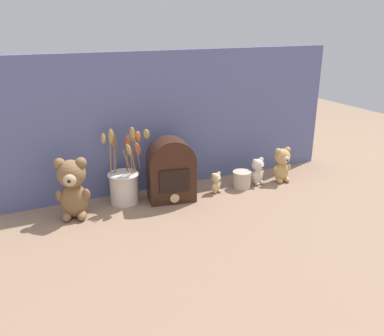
{
  "coord_description": "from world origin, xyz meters",
  "views": [
    {
      "loc": [
        -0.65,
        -1.38,
        0.69
      ],
      "look_at": [
        0.0,
        0.02,
        0.12
      ],
      "focal_mm": 38.0,
      "sensor_mm": 36.0,
      "label": 1
    }
  ],
  "objects_px": {
    "teddy_bear_large": "(73,187)",
    "teddy_bear_small": "(258,171)",
    "vintage_radio": "(171,170)",
    "decorative_tin_tall": "(242,179)",
    "flower_vase": "(124,182)",
    "teddy_bear_medium": "(282,164)",
    "teddy_bear_tiny": "(216,182)"
  },
  "relations": [
    {
      "from": "flower_vase",
      "to": "vintage_radio",
      "type": "bearing_deg",
      "value": -16.08
    },
    {
      "from": "vintage_radio",
      "to": "decorative_tin_tall",
      "type": "height_order",
      "value": "vintage_radio"
    },
    {
      "from": "flower_vase",
      "to": "decorative_tin_tall",
      "type": "distance_m",
      "value": 0.51
    },
    {
      "from": "teddy_bear_small",
      "to": "flower_vase",
      "type": "xyz_separation_m",
      "value": [
        -0.59,
        0.06,
        0.03
      ]
    },
    {
      "from": "teddy_bear_medium",
      "to": "flower_vase",
      "type": "distance_m",
      "value": 0.7
    },
    {
      "from": "teddy_bear_large",
      "to": "vintage_radio",
      "type": "xyz_separation_m",
      "value": [
        0.38,
        -0.0,
        0.01
      ]
    },
    {
      "from": "teddy_bear_medium",
      "to": "teddy_bear_small",
      "type": "distance_m",
      "value": 0.12
    },
    {
      "from": "teddy_bear_large",
      "to": "flower_vase",
      "type": "bearing_deg",
      "value": 13.53
    },
    {
      "from": "teddy_bear_small",
      "to": "vintage_radio",
      "type": "distance_m",
      "value": 0.41
    },
    {
      "from": "teddy_bear_large",
      "to": "decorative_tin_tall",
      "type": "bearing_deg",
      "value": -1.36
    },
    {
      "from": "teddy_bear_medium",
      "to": "teddy_bear_tiny",
      "type": "xyz_separation_m",
      "value": [
        -0.33,
        0.01,
        -0.04
      ]
    },
    {
      "from": "teddy_bear_large",
      "to": "flower_vase",
      "type": "height_order",
      "value": "flower_vase"
    },
    {
      "from": "teddy_bear_large",
      "to": "teddy_bear_small",
      "type": "height_order",
      "value": "teddy_bear_large"
    },
    {
      "from": "decorative_tin_tall",
      "to": "teddy_bear_small",
      "type": "bearing_deg",
      "value": 4.82
    },
    {
      "from": "vintage_radio",
      "to": "flower_vase",
      "type": "bearing_deg",
      "value": 163.92
    },
    {
      "from": "decorative_tin_tall",
      "to": "teddy_bear_tiny",
      "type": "bearing_deg",
      "value": -179.79
    },
    {
      "from": "vintage_radio",
      "to": "decorative_tin_tall",
      "type": "xyz_separation_m",
      "value": [
        0.32,
        -0.01,
        -0.09
      ]
    },
    {
      "from": "teddy_bear_tiny",
      "to": "vintage_radio",
      "type": "height_order",
      "value": "vintage_radio"
    },
    {
      "from": "teddy_bear_small",
      "to": "decorative_tin_tall",
      "type": "distance_m",
      "value": 0.09
    },
    {
      "from": "teddy_bear_tiny",
      "to": "flower_vase",
      "type": "relative_size",
      "value": 0.29
    },
    {
      "from": "teddy_bear_medium",
      "to": "vintage_radio",
      "type": "relative_size",
      "value": 0.62
    },
    {
      "from": "teddy_bear_large",
      "to": "teddy_bear_small",
      "type": "xyz_separation_m",
      "value": [
        0.79,
        -0.01,
        -0.06
      ]
    },
    {
      "from": "teddy_bear_tiny",
      "to": "decorative_tin_tall",
      "type": "distance_m",
      "value": 0.13
    },
    {
      "from": "teddy_bear_tiny",
      "to": "decorative_tin_tall",
      "type": "height_order",
      "value": "teddy_bear_tiny"
    },
    {
      "from": "teddy_bear_small",
      "to": "decorative_tin_tall",
      "type": "xyz_separation_m",
      "value": [
        -0.08,
        -0.01,
        -0.03
      ]
    },
    {
      "from": "flower_vase",
      "to": "decorative_tin_tall",
      "type": "xyz_separation_m",
      "value": [
        0.5,
        -0.07,
        -0.05
      ]
    },
    {
      "from": "teddy_bear_medium",
      "to": "vintage_radio",
      "type": "bearing_deg",
      "value": 177.17
    },
    {
      "from": "decorative_tin_tall",
      "to": "teddy_bear_medium",
      "type": "bearing_deg",
      "value": -3.29
    },
    {
      "from": "teddy_bear_large",
      "to": "teddy_bear_small",
      "type": "relative_size",
      "value": 1.91
    },
    {
      "from": "teddy_bear_medium",
      "to": "vintage_radio",
      "type": "distance_m",
      "value": 0.52
    },
    {
      "from": "teddy_bear_medium",
      "to": "teddy_bear_tiny",
      "type": "distance_m",
      "value": 0.33
    },
    {
      "from": "teddy_bear_medium",
      "to": "flower_vase",
      "type": "relative_size",
      "value": 0.5
    }
  ]
}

